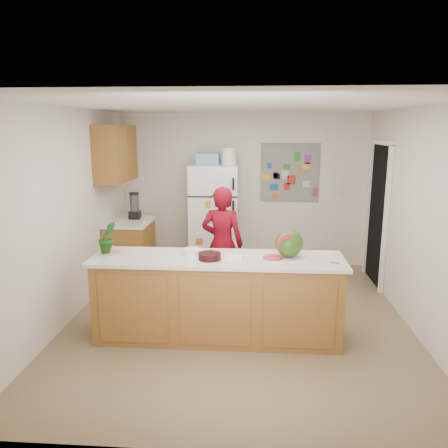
# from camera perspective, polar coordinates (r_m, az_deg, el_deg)

# --- Properties ---
(floor) EXTENTS (4.00, 4.50, 0.02)m
(floor) POSITION_cam_1_polar(r_m,az_deg,el_deg) (5.43, 1.79, -12.30)
(floor) COLOR brown
(floor) RESTS_ON ground
(wall_back) EXTENTS (4.00, 0.02, 2.50)m
(wall_back) POSITION_cam_1_polar(r_m,az_deg,el_deg) (7.26, 2.58, 4.42)
(wall_back) COLOR beige
(wall_back) RESTS_ON ground
(wall_left) EXTENTS (0.02, 4.50, 2.50)m
(wall_left) POSITION_cam_1_polar(r_m,az_deg,el_deg) (5.49, -19.60, 1.10)
(wall_left) COLOR beige
(wall_left) RESTS_ON ground
(wall_right) EXTENTS (0.02, 4.50, 2.50)m
(wall_right) POSITION_cam_1_polar(r_m,az_deg,el_deg) (5.35, 23.94, 0.47)
(wall_right) COLOR beige
(wall_right) RESTS_ON ground
(ceiling) EXTENTS (4.00, 4.50, 0.02)m
(ceiling) POSITION_cam_1_polar(r_m,az_deg,el_deg) (4.93, 1.99, 15.33)
(ceiling) COLOR white
(ceiling) RESTS_ON wall_back
(doorway) EXTENTS (0.03, 0.85, 2.04)m
(doorway) POSITION_cam_1_polar(r_m,az_deg,el_deg) (6.74, 19.49, 1.11)
(doorway) COLOR black
(doorway) RESTS_ON ground
(peninsula_base) EXTENTS (2.60, 0.62, 0.88)m
(peninsula_base) POSITION_cam_1_polar(r_m,az_deg,el_deg) (4.80, -0.84, -9.85)
(peninsula_base) COLOR brown
(peninsula_base) RESTS_ON floor
(peninsula_top) EXTENTS (2.68, 0.70, 0.04)m
(peninsula_top) POSITION_cam_1_polar(r_m,az_deg,el_deg) (4.64, -0.86, -4.59)
(peninsula_top) COLOR silver
(peninsula_top) RESTS_ON peninsula_base
(side_counter_base) EXTENTS (0.60, 0.80, 0.86)m
(side_counter_base) POSITION_cam_1_polar(r_m,az_deg,el_deg) (6.80, -12.12, -3.46)
(side_counter_base) COLOR brown
(side_counter_base) RESTS_ON floor
(side_counter_top) EXTENTS (0.64, 0.84, 0.04)m
(side_counter_top) POSITION_cam_1_polar(r_m,az_deg,el_deg) (6.69, -12.29, 0.24)
(side_counter_top) COLOR silver
(side_counter_top) RESTS_ON side_counter_base
(upper_cabinets) EXTENTS (0.35, 1.00, 0.80)m
(upper_cabinets) POSITION_cam_1_polar(r_m,az_deg,el_deg) (6.55, -13.93, 8.92)
(upper_cabinets) COLOR brown
(upper_cabinets) RESTS_ON wall_left
(refrigerator) EXTENTS (0.75, 0.70, 1.70)m
(refrigerator) POSITION_cam_1_polar(r_m,az_deg,el_deg) (6.98, -1.23, 0.77)
(refrigerator) COLOR silver
(refrigerator) RESTS_ON floor
(fridge_top_bin) EXTENTS (0.35, 0.28, 0.18)m
(fridge_top_bin) POSITION_cam_1_polar(r_m,az_deg,el_deg) (6.86, -2.11, 8.50)
(fridge_top_bin) COLOR #5999B2
(fridge_top_bin) RESTS_ON refrigerator
(photo_collage) EXTENTS (0.95, 0.01, 0.95)m
(photo_collage) POSITION_cam_1_polar(r_m,az_deg,el_deg) (7.22, 8.60, 6.65)
(photo_collage) COLOR slate
(photo_collage) RESTS_ON wall_back
(person) EXTENTS (0.60, 0.44, 1.53)m
(person) POSITION_cam_1_polar(r_m,az_deg,el_deg) (5.75, -0.22, -2.63)
(person) COLOR maroon
(person) RESTS_ON floor
(blender_appliance) EXTENTS (0.14, 0.14, 0.38)m
(blender_appliance) POSITION_cam_1_polar(r_m,az_deg,el_deg) (6.79, -11.60, 2.25)
(blender_appliance) COLOR black
(blender_appliance) RESTS_ON side_counter_top
(cutting_board) EXTENTS (0.52, 0.45, 0.01)m
(cutting_board) POSITION_cam_1_polar(r_m,az_deg,el_deg) (4.64, 7.71, -4.39)
(cutting_board) COLOR white
(cutting_board) RESTS_ON peninsula_top
(watermelon) EXTENTS (0.29, 0.29, 0.29)m
(watermelon) POSITION_cam_1_polar(r_m,az_deg,el_deg) (4.62, 8.49, -2.53)
(watermelon) COLOR #1D5614
(watermelon) RESTS_ON cutting_board
(watermelon_slice) EXTENTS (0.19, 0.19, 0.02)m
(watermelon_slice) POSITION_cam_1_polar(r_m,az_deg,el_deg) (4.58, 6.36, -4.35)
(watermelon_slice) COLOR red
(watermelon_slice) RESTS_ON cutting_board
(cherry_bowl) EXTENTS (0.24, 0.24, 0.07)m
(cherry_bowl) POSITION_cam_1_polar(r_m,az_deg,el_deg) (4.55, -1.89, -4.23)
(cherry_bowl) COLOR black
(cherry_bowl) RESTS_ON peninsula_top
(white_bowl) EXTENTS (0.20, 0.20, 0.06)m
(white_bowl) POSITION_cam_1_polar(r_m,az_deg,el_deg) (4.75, -4.20, -3.59)
(white_bowl) COLOR silver
(white_bowl) RESTS_ON peninsula_top
(cobalt_bowl) EXTENTS (0.13, 0.13, 0.05)m
(cobalt_bowl) POSITION_cam_1_polar(r_m,az_deg,el_deg) (4.58, -2.57, -4.27)
(cobalt_bowl) COLOR navy
(cobalt_bowl) RESTS_ON peninsula_top
(plate) EXTENTS (0.25, 0.25, 0.02)m
(plate) POSITION_cam_1_polar(r_m,az_deg,el_deg) (4.94, -14.52, -3.63)
(plate) COLOR beige
(plate) RESTS_ON peninsula_top
(paper_towel) EXTENTS (0.21, 0.19, 0.02)m
(paper_towel) POSITION_cam_1_polar(r_m,az_deg,el_deg) (4.61, 1.31, -4.34)
(paper_towel) COLOR white
(paper_towel) RESTS_ON peninsula_top
(keys) EXTENTS (0.09, 0.07, 0.01)m
(keys) POSITION_cam_1_polar(r_m,az_deg,el_deg) (4.55, 14.25, -4.99)
(keys) COLOR gray
(keys) RESTS_ON peninsula_top
(potted_plant) EXTENTS (0.25, 0.25, 0.36)m
(potted_plant) POSITION_cam_1_polar(r_m,az_deg,el_deg) (4.89, -14.99, -1.72)
(potted_plant) COLOR #174211
(potted_plant) RESTS_ON peninsula_top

